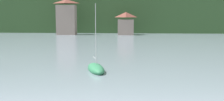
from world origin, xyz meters
The scene contains 4 objects.
wooded_hillside centered at (-3.09, 133.38, 8.50)m, with size 352.00×63.12×41.25m.
shore_building_west centered at (-15.93, 91.02, 4.58)m, with size 5.29×3.23×9.41m.
shore_building_westcentral centered at (0.00, 91.44, 2.92)m, with size 4.35×4.11×6.01m.
sailboat_mid_0 centered at (-1.90, 42.03, 0.22)m, with size 2.57×4.43×6.51m.
Camera 1 is at (1.32, 16.50, 5.18)m, focal length 44.88 mm.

